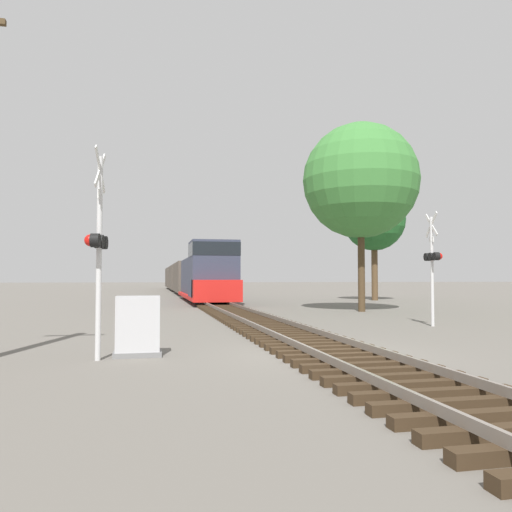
{
  "coord_description": "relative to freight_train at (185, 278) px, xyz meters",
  "views": [
    {
      "loc": [
        -4.1,
        -11.22,
        1.8
      ],
      "look_at": [
        0.51,
        10.47,
        2.78
      ],
      "focal_mm": 35.0,
      "sensor_mm": 36.0,
      "label": 1
    }
  ],
  "objects": [
    {
      "name": "crossing_signal_far",
      "position": [
        6.27,
        -43.28,
        0.64
      ],
      "size": [
        0.39,
        1.01,
        4.26
      ],
      "rotation": [
        0.0,
        0.0,
        1.49
      ],
      "color": "silver",
      "rests_on": "ground"
    },
    {
      "name": "relay_cabinet",
      "position": [
        -4.36,
        -48.39,
        -1.15
      ],
      "size": [
        1.08,
        0.54,
        1.39
      ],
      "color": "slate",
      "rests_on": "ground"
    },
    {
      "name": "rail_track_bed",
      "position": [
        0.0,
        -48.96,
        -1.7
      ],
      "size": [
        2.6,
        160.0,
        0.31
      ],
      "color": "#382819",
      "rests_on": "ground"
    },
    {
      "name": "freight_train",
      "position": [
        0.0,
        0.0,
        0.0
      ],
      "size": [
        3.1,
        61.4,
        4.24
      ],
      "color": "#33384C",
      "rests_on": "ground"
    },
    {
      "name": "tree_mid_background",
      "position": [
        13.66,
        -22.75,
        4.65
      ],
      "size": [
        5.0,
        5.0,
        9.03
      ],
      "color": "brown",
      "rests_on": "ground"
    },
    {
      "name": "tree_far_right",
      "position": [
        7.01,
        -35.15,
        5.23
      ],
      "size": [
        6.24,
        6.24,
        10.19
      ],
      "color": "#473521",
      "rests_on": "ground"
    },
    {
      "name": "ground_plane",
      "position": [
        0.0,
        -48.96,
        -1.83
      ],
      "size": [
        400.0,
        400.0,
        0.0
      ],
      "primitive_type": "plane",
      "color": "#666059"
    },
    {
      "name": "crossing_signal_near",
      "position": [
        -5.23,
        -48.75,
        0.72
      ],
      "size": [
        0.43,
        1.01,
        4.65
      ],
      "rotation": [
        0.0,
        0.0,
        -1.71
      ],
      "color": "silver",
      "rests_on": "ground"
    }
  ]
}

